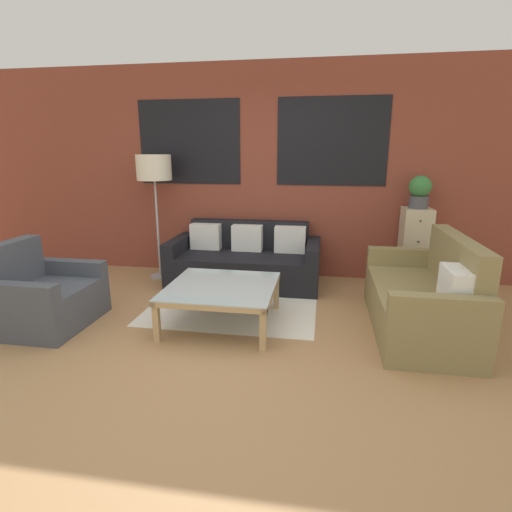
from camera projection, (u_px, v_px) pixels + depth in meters
ground_plane at (213, 354)px, 3.41m from camera, size 16.00×16.00×0.00m
wall_back_brick at (259, 172)px, 5.38m from camera, size 8.40×0.09×2.80m
rug at (235, 302)px, 4.58m from camera, size 1.84×1.63×0.00m
couch_dark at (245, 261)px, 5.21m from camera, size 1.92×0.88×0.78m
settee_vintage at (423, 299)px, 3.81m from camera, size 0.80×1.70×0.92m
armchair_corner at (44, 298)px, 3.94m from camera, size 0.80×0.93×0.84m
coffee_table at (222, 290)px, 3.93m from camera, size 1.04×1.04×0.41m
floor_lamp at (154, 171)px, 5.17m from camera, size 0.45×0.45×1.64m
drawer_cabinet at (414, 248)px, 5.02m from camera, size 0.34×0.40×1.01m
potted_plant at (420, 191)px, 4.84m from camera, size 0.27×0.27×0.40m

